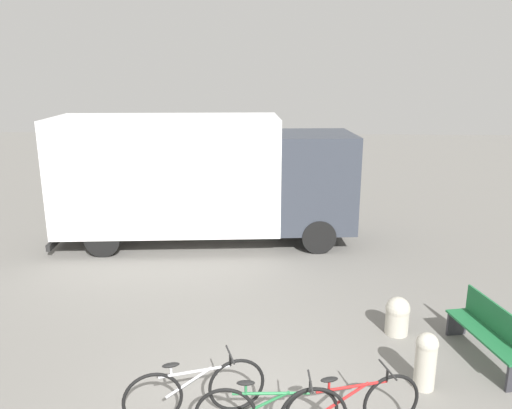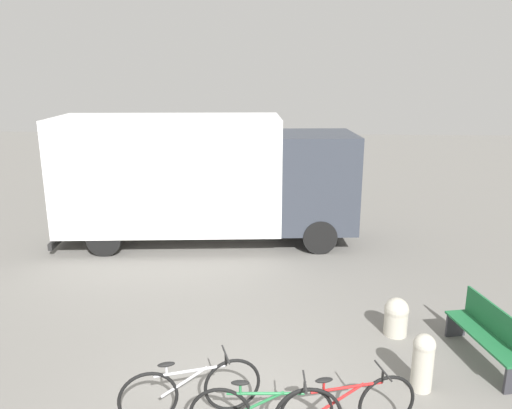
% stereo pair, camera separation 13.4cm
% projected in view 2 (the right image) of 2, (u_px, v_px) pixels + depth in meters
% --- Properties ---
extents(delivery_truck, '(7.71, 2.85, 3.26)m').
position_uv_depth(delivery_truck, '(202.00, 175.00, 12.72)').
color(delivery_truck, white).
rests_on(delivery_truck, ground).
extents(park_bench, '(0.75, 1.72, 0.89)m').
position_uv_depth(park_bench, '(490.00, 333.00, 7.62)').
color(park_bench, '#1E6638').
rests_on(park_bench, ground).
extents(bicycle_near, '(1.75, 0.69, 0.86)m').
position_uv_depth(bicycle_near, '(191.00, 390.00, 6.39)').
color(bicycle_near, black).
rests_on(bicycle_near, ground).
extents(bicycle_far, '(1.78, 0.63, 0.86)m').
position_uv_depth(bicycle_far, '(346.00, 408.00, 6.06)').
color(bicycle_far, black).
rests_on(bicycle_far, ground).
extents(bollard_near_bench, '(0.31, 0.31, 0.85)m').
position_uv_depth(bollard_near_bench, '(423.00, 360.00, 6.95)').
color(bollard_near_bench, '#B2AD9E').
rests_on(bollard_near_bench, ground).
extents(bollard_far_bench, '(0.41, 0.41, 0.66)m').
position_uv_depth(bollard_far_bench, '(396.00, 316.00, 8.45)').
color(bollard_far_bench, '#B2AD9E').
rests_on(bollard_far_bench, ground).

